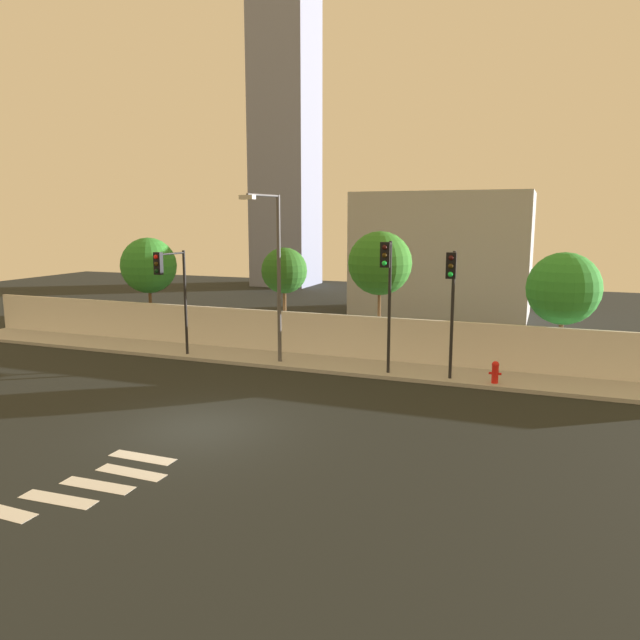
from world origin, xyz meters
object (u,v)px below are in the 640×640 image
object	(u,v)px
fire_hydrant	(495,371)
roadside_tree_midright	(380,263)
traffic_light_left	(452,288)
roadside_tree_leftmost	(149,266)
traffic_light_center	(387,280)
traffic_light_right	(171,280)
roadside_tree_rightmost	(564,289)
roadside_tree_midleft	(284,271)
street_lamp_curbside	(274,264)

from	to	relation	value
fire_hydrant	roadside_tree_midright	xyz separation A→B (m)	(-5.25, 3.40, 3.48)
traffic_light_left	roadside_tree_midright	distance (m)	5.35
roadside_tree_leftmost	roadside_tree_midright	world-z (taller)	roadside_tree_midright
traffic_light_center	roadside_tree_midright	size ratio (longest dim) A/B	0.92
traffic_light_center	traffic_light_right	size ratio (longest dim) A/B	1.11
traffic_light_left	roadside_tree_rightmost	bearing A→B (deg)	45.94
fire_hydrant	roadside_tree_leftmost	size ratio (longest dim) A/B	0.16
traffic_light_left	traffic_light_right	xyz separation A→B (m)	(-11.44, -0.33, -0.11)
traffic_light_right	roadside_tree_midright	distance (m)	8.85
traffic_light_right	roadside_tree_midleft	size ratio (longest dim) A/B	0.96
street_lamp_curbside	roadside_tree_leftmost	world-z (taller)	street_lamp_curbside
roadside_tree_rightmost	traffic_light_left	bearing A→B (deg)	-134.06
traffic_light_right	street_lamp_curbside	world-z (taller)	street_lamp_curbside
traffic_light_right	fire_hydrant	world-z (taller)	traffic_light_right
traffic_light_center	roadside_tree_leftmost	size ratio (longest dim) A/B	0.99
roadside_tree_leftmost	roadside_tree_rightmost	xyz separation A→B (m)	(19.39, 0.00, -0.36)
fire_hydrant	roadside_tree_rightmost	bearing A→B (deg)	57.61
roadside_tree_rightmost	roadside_tree_midleft	bearing A→B (deg)	-180.00
roadside_tree_rightmost	traffic_light_center	bearing A→B (deg)	-147.59
fire_hydrant	roadside_tree_midright	distance (m)	7.15
traffic_light_center	fire_hydrant	world-z (taller)	traffic_light_center
traffic_light_center	street_lamp_curbside	world-z (taller)	street_lamp_curbside
fire_hydrant	roadside_tree_leftmost	xyz separation A→B (m)	(-17.23, 3.40, 3.05)
traffic_light_right	roadside_tree_rightmost	size ratio (longest dim) A/B	0.96
traffic_light_center	roadside_tree_midleft	xyz separation A→B (m)	(-5.85, 3.85, -0.18)
traffic_light_center	roadside_tree_rightmost	world-z (taller)	traffic_light_center
traffic_light_left	roadside_tree_midleft	bearing A→B (deg)	154.73
street_lamp_curbside	roadside_tree_midright	distance (m)	4.83
roadside_tree_midright	roadside_tree_rightmost	bearing A→B (deg)	0.00
street_lamp_curbside	roadside_tree_leftmost	xyz separation A→B (m)	(-8.59, 3.43, -0.55)
fire_hydrant	street_lamp_curbside	bearing A→B (deg)	-179.84
street_lamp_curbside	roadside_tree_leftmost	size ratio (longest dim) A/B	1.34
traffic_light_left	traffic_light_right	bearing A→B (deg)	-178.37
traffic_light_left	street_lamp_curbside	xyz separation A→B (m)	(-7.06, 0.44, 0.62)
fire_hydrant	roadside_tree_leftmost	bearing A→B (deg)	168.83
roadside_tree_midright	street_lamp_curbside	bearing A→B (deg)	-134.75
traffic_light_right	roadside_tree_midleft	world-z (taller)	roadside_tree_midleft
traffic_light_left	roadside_tree_rightmost	xyz separation A→B (m)	(3.74, 3.86, -0.29)
traffic_light_center	roadside_tree_midleft	distance (m)	7.01
roadside_tree_midleft	fire_hydrant	bearing A→B (deg)	-19.21
traffic_light_right	roadside_tree_midright	world-z (taller)	roadside_tree_midright
traffic_light_center	roadside_tree_midleft	world-z (taller)	traffic_light_center
traffic_light_left	traffic_light_right	size ratio (longest dim) A/B	1.04
roadside_tree_leftmost	traffic_light_center	bearing A→B (deg)	-16.14
roadside_tree_leftmost	roadside_tree_midleft	distance (m)	7.47
traffic_light_center	traffic_light_right	distance (m)	9.12
traffic_light_right	roadside_tree_rightmost	world-z (taller)	roadside_tree_rightmost
traffic_light_right	roadside_tree_leftmost	xyz separation A→B (m)	(-4.20, 4.19, 0.17)
traffic_light_right	roadside_tree_midright	size ratio (longest dim) A/B	0.82
traffic_light_center	roadside_tree_leftmost	world-z (taller)	traffic_light_center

